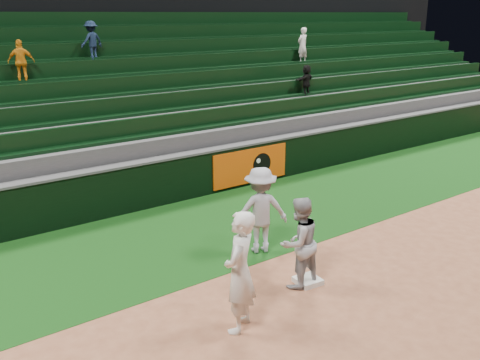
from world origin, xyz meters
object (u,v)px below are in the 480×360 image
object	(u,v)px
first_base	(308,281)
baserunner	(299,243)
base_coach	(260,210)
first_baseman	(240,272)

from	to	relation	value
first_base	baserunner	world-z (taller)	baserunner
baserunner	base_coach	bearing A→B (deg)	-104.95
base_coach	first_baseman	bearing A→B (deg)	68.18
base_coach	baserunner	bearing A→B (deg)	99.91
first_baseman	first_base	bearing A→B (deg)	158.95
first_base	base_coach	world-z (taller)	base_coach
baserunner	first_baseman	bearing A→B (deg)	14.55
first_baseman	baserunner	world-z (taller)	first_baseman
baserunner	base_coach	xyz separation A→B (m)	(0.37, 1.58, 0.07)
first_baseman	baserunner	xyz separation A→B (m)	(1.70, 0.50, -0.14)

